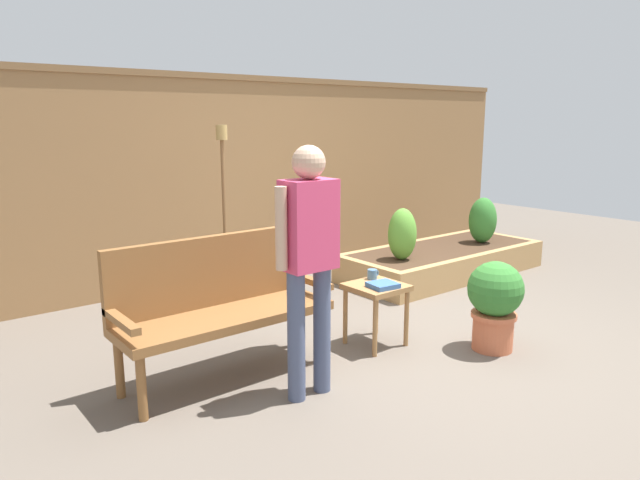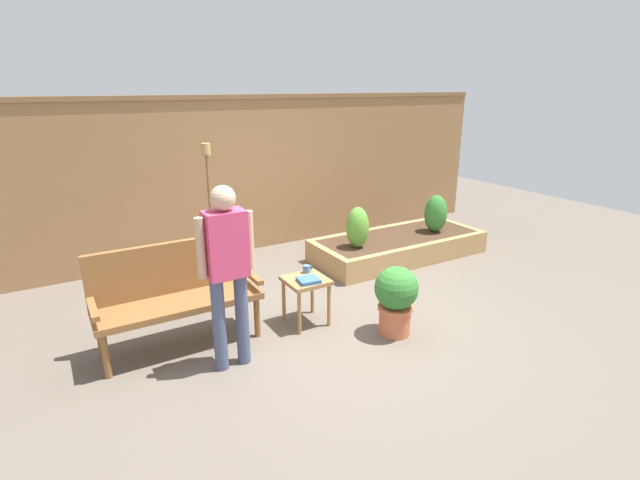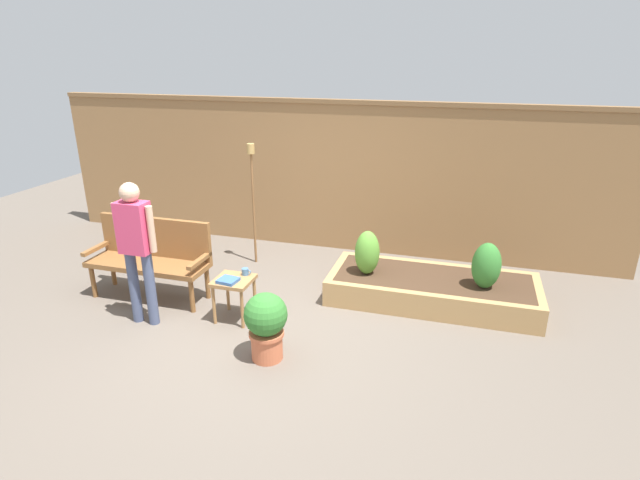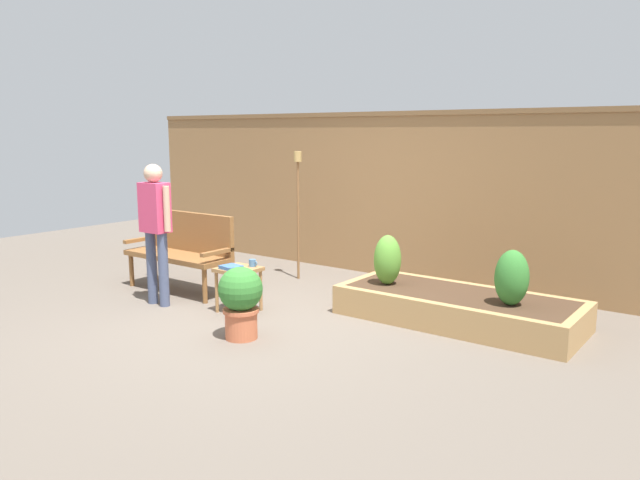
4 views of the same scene
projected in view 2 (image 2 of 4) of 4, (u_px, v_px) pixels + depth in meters
The scene contains 12 objects.
ground_plane at pixel (341, 322), 4.78m from camera, with size 14.00×14.00×0.00m, color #60564C.
fence_back at pixel (240, 175), 6.56m from camera, with size 8.40×0.14×2.16m.
garden_bench at pixel (175, 288), 4.26m from camera, with size 1.44×0.48×0.94m.
side_table at pixel (306, 286), 4.66m from camera, with size 0.40×0.40×0.48m.
cup_on_table at pixel (307, 269), 4.77m from camera, with size 0.11×0.07×0.08m.
book_on_table at pixel (309, 280), 4.54m from camera, with size 0.20×0.18×0.04m, color #38609E.
potted_boxwood at pixel (396, 297), 4.46m from camera, with size 0.41×0.41×0.68m.
raised_planter_bed at pixel (398, 246), 6.57m from camera, with size 2.40×1.00×0.30m.
shrub_near_bench at pixel (357, 227), 5.99m from camera, with size 0.29×0.29×0.53m.
shrub_far_corner at pixel (436, 214), 6.64m from camera, with size 0.31×0.31×0.53m.
tiki_torch at pixel (209, 188), 5.48m from camera, with size 0.10×0.10×1.66m.
person_by_bench at pixel (227, 263), 3.77m from camera, with size 0.47×0.20×1.56m.
Camera 2 is at (-2.37, -3.57, 2.28)m, focal length 26.63 mm.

